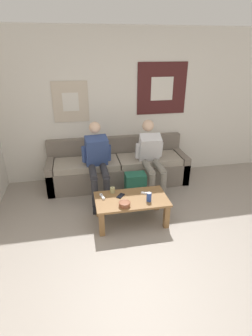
{
  "coord_description": "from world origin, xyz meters",
  "views": [
    {
      "loc": [
        -0.82,
        -1.86,
        2.21
      ],
      "look_at": [
        -0.16,
        1.52,
        0.63
      ],
      "focal_mm": 28.0,
      "sensor_mm": 36.0,
      "label": 1
    }
  ],
  "objects_px": {
    "person_seated_teen": "(151,155)",
    "person_seated_adult": "(97,159)",
    "couch": "(118,168)",
    "ceramic_bowl": "(125,204)",
    "coffee_table": "(131,203)",
    "drink_can_blue": "(149,197)",
    "backpack": "(135,188)",
    "pillar_candle": "(113,190)",
    "game_controller_near_right": "(146,193)",
    "cell_phone": "(121,196)",
    "game_controller_near_left": "(102,197)"
  },
  "relations": [
    {
      "from": "couch",
      "to": "game_controller_near_left",
      "type": "distance_m",
      "value": 1.18
    },
    {
      "from": "person_seated_teen",
      "to": "drink_can_blue",
      "type": "xyz_separation_m",
      "value": [
        -0.3,
        -0.96,
        -0.19
      ]
    },
    {
      "from": "person_seated_teen",
      "to": "ceramic_bowl",
      "type": "bearing_deg",
      "value": -122.09
    },
    {
      "from": "person_seated_adult",
      "to": "ceramic_bowl",
      "type": "bearing_deg",
      "value": -76.16
    },
    {
      "from": "person_seated_teen",
      "to": "drink_can_blue",
      "type": "bearing_deg",
      "value": -107.34
    },
    {
      "from": "game_controller_near_right",
      "to": "pillar_candle",
      "type": "bearing_deg",
      "value": 164.48
    },
    {
      "from": "coffee_table",
      "to": "drink_can_blue",
      "type": "bearing_deg",
      "value": -27.5
    },
    {
      "from": "couch",
      "to": "cell_phone",
      "type": "distance_m",
      "value": 1.13
    },
    {
      "from": "coffee_table",
      "to": "cell_phone",
      "type": "relative_size",
      "value": 6.62
    },
    {
      "from": "game_controller_near_left",
      "to": "coffee_table",
      "type": "bearing_deg",
      "value": -14.65
    },
    {
      "from": "ceramic_bowl",
      "to": "drink_can_blue",
      "type": "xyz_separation_m",
      "value": [
        0.34,
        0.06,
        0.03
      ]
    },
    {
      "from": "ceramic_bowl",
      "to": "game_controller_near_right",
      "type": "relative_size",
      "value": 1.05
    },
    {
      "from": "coffee_table",
      "to": "drink_can_blue",
      "type": "distance_m",
      "value": 0.27
    },
    {
      "from": "person_seated_adult",
      "to": "pillar_candle",
      "type": "bearing_deg",
      "value": -77.09
    },
    {
      "from": "coffee_table",
      "to": "game_controller_near_left",
      "type": "relative_size",
      "value": 6.61
    },
    {
      "from": "person_seated_adult",
      "to": "cell_phone",
      "type": "relative_size",
      "value": 7.96
    },
    {
      "from": "drink_can_blue",
      "to": "backpack",
      "type": "bearing_deg",
      "value": 92.67
    },
    {
      "from": "coffee_table",
      "to": "person_seated_adult",
      "type": "relative_size",
      "value": 0.83
    },
    {
      "from": "person_seated_teen",
      "to": "game_controller_near_left",
      "type": "bearing_deg",
      "value": -140.17
    },
    {
      "from": "game_controller_near_right",
      "to": "couch",
      "type": "bearing_deg",
      "value": 100.73
    },
    {
      "from": "ceramic_bowl",
      "to": "cell_phone",
      "type": "relative_size",
      "value": 1.04
    },
    {
      "from": "person_seated_adult",
      "to": "backpack",
      "type": "xyz_separation_m",
      "value": [
        0.55,
        -0.28,
        -0.41
      ]
    },
    {
      "from": "person_seated_adult",
      "to": "couch",
      "type": "bearing_deg",
      "value": 44.91
    },
    {
      "from": "couch",
      "to": "person_seated_adult",
      "type": "xyz_separation_m",
      "value": [
        -0.38,
        -0.38,
        0.36
      ]
    },
    {
      "from": "pillar_candle",
      "to": "game_controller_near_right",
      "type": "distance_m",
      "value": 0.47
    },
    {
      "from": "backpack",
      "to": "drink_can_blue",
      "type": "height_order",
      "value": "drink_can_blue"
    },
    {
      "from": "person_seated_adult",
      "to": "drink_can_blue",
      "type": "height_order",
      "value": "person_seated_adult"
    },
    {
      "from": "ceramic_bowl",
      "to": "backpack",
      "type": "bearing_deg",
      "value": 66.55
    },
    {
      "from": "person_seated_teen",
      "to": "person_seated_adult",
      "type": "bearing_deg",
      "value": -178.28
    },
    {
      "from": "coffee_table",
      "to": "pillar_candle",
      "type": "distance_m",
      "value": 0.32
    },
    {
      "from": "pillar_candle",
      "to": "cell_phone",
      "type": "xyz_separation_m",
      "value": [
        0.1,
        -0.11,
        -0.03
      ]
    },
    {
      "from": "coffee_table",
      "to": "backpack",
      "type": "bearing_deg",
      "value": 71.42
    },
    {
      "from": "couch",
      "to": "pillar_candle",
      "type": "distance_m",
      "value": 1.04
    },
    {
      "from": "person_seated_teen",
      "to": "drink_can_blue",
      "type": "relative_size",
      "value": 9.25
    },
    {
      "from": "drink_can_blue",
      "to": "cell_phone",
      "type": "xyz_separation_m",
      "value": [
        -0.35,
        0.2,
        -0.06
      ]
    },
    {
      "from": "ceramic_bowl",
      "to": "game_controller_near_left",
      "type": "xyz_separation_m",
      "value": [
        -0.26,
        0.27,
        -0.02
      ]
    },
    {
      "from": "coffee_table",
      "to": "game_controller_near_left",
      "type": "bearing_deg",
      "value": 165.35
    },
    {
      "from": "ceramic_bowl",
      "to": "game_controller_near_left",
      "type": "distance_m",
      "value": 0.37
    },
    {
      "from": "coffee_table",
      "to": "game_controller_near_left",
      "type": "xyz_separation_m",
      "value": [
        -0.38,
        0.1,
        0.08
      ]
    },
    {
      "from": "drink_can_blue",
      "to": "game_controller_near_left",
      "type": "distance_m",
      "value": 0.63
    },
    {
      "from": "backpack",
      "to": "ceramic_bowl",
      "type": "xyz_separation_m",
      "value": [
        -0.31,
        -0.71,
        0.19
      ]
    },
    {
      "from": "game_controller_near_right",
      "to": "backpack",
      "type": "bearing_deg",
      "value": 95.48
    },
    {
      "from": "person_seated_adult",
      "to": "drink_can_blue",
      "type": "xyz_separation_m",
      "value": [
        0.58,
        -0.93,
        -0.2
      ]
    },
    {
      "from": "backpack",
      "to": "pillar_candle",
      "type": "height_order",
      "value": "pillar_candle"
    },
    {
      "from": "coffee_table",
      "to": "person_seated_adult",
      "type": "bearing_deg",
      "value": 114.3
    },
    {
      "from": "cell_phone",
      "to": "backpack",
      "type": "bearing_deg",
      "value": 55.42
    },
    {
      "from": "person_seated_teen",
      "to": "ceramic_bowl",
      "type": "relative_size",
      "value": 7.49
    },
    {
      "from": "person_seated_teen",
      "to": "backpack",
      "type": "bearing_deg",
      "value": -137.07
    },
    {
      "from": "coffee_table",
      "to": "person_seated_teen",
      "type": "distance_m",
      "value": 1.04
    },
    {
      "from": "person_seated_adult",
      "to": "coffee_table",
      "type": "bearing_deg",
      "value": -65.7
    }
  ]
}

